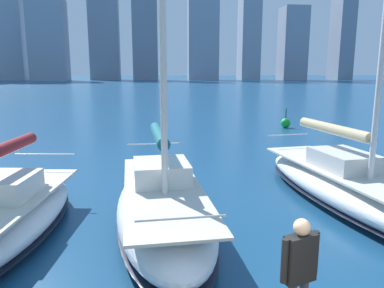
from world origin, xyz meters
name	(u,v)px	position (x,y,z in m)	size (l,w,h in m)	color
city_skyline	(140,26)	(4.75, -160.41, 22.23)	(170.31, 22.88, 54.66)	gray
sailboat_tan	(352,186)	(-5.03, -7.16, 0.63)	(3.56, 9.52, 10.88)	white
sailboat_teal	(163,205)	(0.77, -6.00, 0.69)	(2.80, 7.36, 9.52)	white
person_black_shirt	(300,266)	(-0.86, -1.12, 1.60)	(0.58, 0.33, 1.65)	#2D3347
channel_buoy	(286,123)	(-8.69, -22.85, 0.36)	(0.70, 0.70, 1.40)	green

